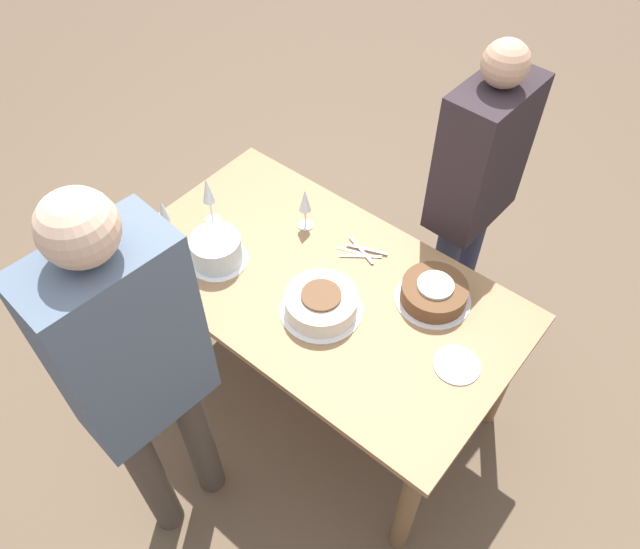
% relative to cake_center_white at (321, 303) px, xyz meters
% --- Properties ---
extents(ground_plane, '(12.00, 12.00, 0.00)m').
position_rel_cake_center_white_xyz_m(ground_plane, '(0.09, -0.10, -0.81)').
color(ground_plane, brown).
extents(dining_table, '(1.55, 0.87, 0.77)m').
position_rel_cake_center_white_xyz_m(dining_table, '(0.09, -0.10, -0.16)').
color(dining_table, '#9E754C').
rests_on(dining_table, ground_plane).
extents(cake_center_white, '(0.31, 0.31, 0.10)m').
position_rel_cake_center_white_xyz_m(cake_center_white, '(0.00, 0.00, 0.00)').
color(cake_center_white, white).
rests_on(cake_center_white, dining_table).
extents(cake_front_chocolate, '(0.29, 0.29, 0.09)m').
position_rel_cake_center_white_xyz_m(cake_front_chocolate, '(-0.29, -0.31, -0.00)').
color(cake_front_chocolate, white).
rests_on(cake_front_chocolate, dining_table).
extents(cake_back_decorated, '(0.24, 0.24, 0.12)m').
position_rel_cake_center_white_xyz_m(cake_back_decorated, '(0.48, 0.07, 0.01)').
color(cake_back_decorated, white).
rests_on(cake_back_decorated, dining_table).
extents(wine_glass_near, '(0.06, 0.06, 0.23)m').
position_rel_cake_center_white_xyz_m(wine_glass_near, '(0.65, -0.08, 0.11)').
color(wine_glass_near, silver).
rests_on(wine_glass_near, dining_table).
extents(wine_glass_far, '(0.07, 0.07, 0.20)m').
position_rel_cake_center_white_xyz_m(wine_glass_far, '(0.33, -0.30, 0.09)').
color(wine_glass_far, silver).
rests_on(wine_glass_far, dining_table).
extents(wine_glass_extra, '(0.06, 0.06, 0.20)m').
position_rel_cake_center_white_xyz_m(wine_glass_extra, '(0.72, 0.10, 0.09)').
color(wine_glass_extra, silver).
rests_on(wine_glass_extra, dining_table).
extents(dessert_plate_left, '(0.17, 0.17, 0.01)m').
position_rel_cake_center_white_xyz_m(dessert_plate_left, '(-0.52, -0.11, -0.04)').
color(dessert_plate_left, silver).
rests_on(dessert_plate_left, dining_table).
extents(fork_pile, '(0.19, 0.14, 0.01)m').
position_rel_cake_center_white_xyz_m(fork_pile, '(0.06, -0.33, -0.04)').
color(fork_pile, silver).
rests_on(fork_pile, dining_table).
extents(person_cutting, '(0.24, 0.41, 1.55)m').
position_rel_cake_center_white_xyz_m(person_cutting, '(-0.15, -0.82, 0.12)').
color(person_cutting, '#2D334C').
rests_on(person_cutting, ground_plane).
extents(person_watching, '(0.25, 0.42, 1.73)m').
position_rel_cake_center_white_xyz_m(person_watching, '(0.16, 0.67, 0.24)').
color(person_watching, '#4C4238').
rests_on(person_watching, ground_plane).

